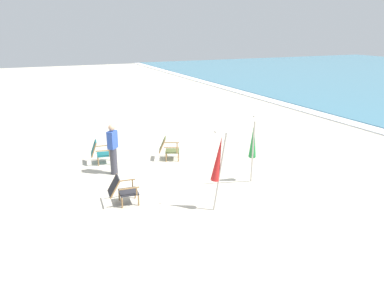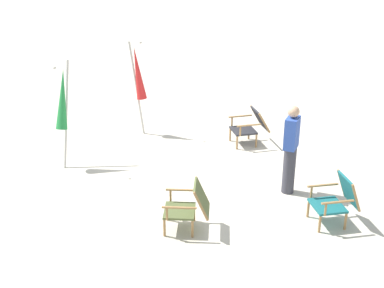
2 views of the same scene
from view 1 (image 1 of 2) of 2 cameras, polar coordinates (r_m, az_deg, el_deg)
ground_plane at (r=11.66m, az=-3.99°, el=-5.31°), size 80.00×80.00×0.00m
beach_chair_far_center at (r=13.18m, az=-13.93°, el=-1.12°), size 0.67×0.76×0.81m
beach_chair_front_left at (r=13.21m, az=-3.70°, el=-0.61°), size 0.80×0.88×0.80m
beach_chair_back_left at (r=10.05m, az=-10.65°, el=-6.78°), size 0.64×0.81×0.78m
umbrella_furled_green at (r=10.98m, az=9.30°, el=0.48°), size 0.65×0.46×2.05m
umbrella_furled_red at (r=9.19m, az=4.04°, el=-2.38°), size 0.42×0.42×2.11m
person_near_chairs at (r=12.00m, az=-11.96°, el=-0.73°), size 0.38×0.38×1.63m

